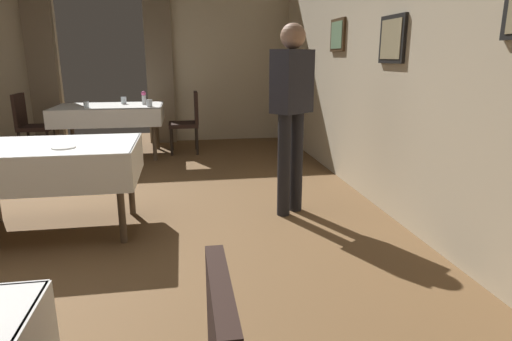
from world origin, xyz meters
TOP-DOWN VIEW (x-y plane):
  - ground at (0.00, 0.00)m, footprint 10.08×10.08m
  - wall_right at (3.20, 0.00)m, footprint 0.16×8.40m
  - wall_back at (0.00, 4.18)m, footprint 6.40×0.27m
  - dining_table_mid at (0.18, 0.14)m, footprint 1.41×0.90m
  - dining_table_far at (0.21, 3.07)m, footprint 1.52×1.04m
  - chair_far_left at (-0.94, 3.19)m, footprint 0.44×0.44m
  - chair_far_right at (1.36, 3.13)m, footprint 0.44×0.44m
  - plate_mid_b at (0.35, -0.02)m, footprint 0.18×0.18m
  - flower_vase_far at (0.70, 3.16)m, footprint 0.07×0.07m
  - glass_far_b at (0.80, 2.86)m, footprint 0.08×0.08m
  - glass_far_c at (0.40, 3.27)m, footprint 0.08×0.08m
  - glass_far_d at (-0.05, 2.80)m, footprint 0.07×0.07m
  - person_waiter_by_doorway at (2.24, 0.26)m, footprint 0.42×0.39m

SIDE VIEW (x-z plane):
  - ground at x=0.00m, z-range 0.00..0.00m
  - chair_far_left at x=-0.94m, z-range 0.05..0.98m
  - chair_far_right at x=1.36m, z-range 0.05..0.98m
  - dining_table_mid at x=0.18m, z-range 0.27..1.02m
  - dining_table_far at x=0.21m, z-range 0.29..1.04m
  - plate_mid_b at x=0.35m, z-range 0.75..0.76m
  - glass_far_d at x=-0.05m, z-range 0.75..0.84m
  - glass_far_b at x=0.80m, z-range 0.75..0.85m
  - glass_far_c at x=0.40m, z-range 0.75..0.86m
  - flower_vase_far at x=0.70m, z-range 0.76..0.96m
  - person_waiter_by_doorway at x=2.24m, z-range 0.16..1.88m
  - wall_right at x=3.20m, z-range 0.00..3.00m
  - wall_back at x=0.00m, z-range 0.02..3.02m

